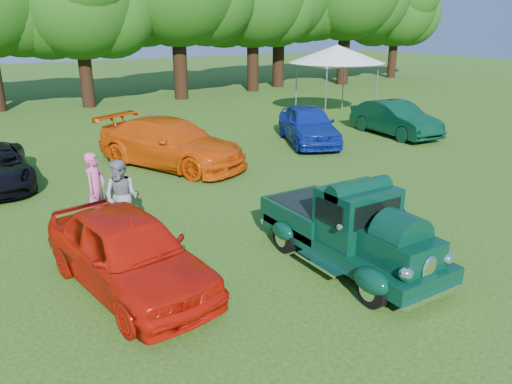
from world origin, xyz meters
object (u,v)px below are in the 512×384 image
back_car_green (395,119)px  canopy_tent (337,54)px  back_car_orange (171,143)px  back_car_blue (308,124)px  hero_pickup (349,231)px  red_convertible (128,251)px  spectator_grey (121,197)px  spectator_pink (96,189)px

back_car_green → canopy_tent: bearing=85.8°
back_car_orange → back_car_green: bearing=-28.6°
back_car_orange → back_car_blue: bearing=-23.3°
hero_pickup → back_car_green: bearing=38.9°
red_convertible → back_car_green: bearing=16.8°
spectator_grey → hero_pickup: bearing=-1.5°
red_convertible → canopy_tent: canopy_tent is taller
back_car_blue → spectator_pink: 10.48m
back_car_orange → back_car_green: 10.19m
spectator_pink → back_car_green: bearing=-30.9°
back_car_green → spectator_grey: spectator_grey is taller
spectator_pink → spectator_grey: size_ratio=1.03×
hero_pickup → back_car_blue: bearing=56.4°
hero_pickup → red_convertible: bearing=160.6°
back_car_blue → canopy_tent: bearing=63.2°
red_convertible → canopy_tent: size_ratio=0.80×
spectator_pink → spectator_grey: (0.36, -0.81, -0.03)m
back_car_blue → spectator_pink: spectator_pink is taller
back_car_blue → back_car_green: back_car_blue is taller
hero_pickup → back_car_blue: (5.95, 8.94, 0.04)m
red_convertible → spectator_pink: size_ratio=2.41×
back_car_blue → back_car_orange: bearing=-154.8°
red_convertible → back_car_orange: (3.97, 7.32, 0.06)m
back_car_blue → canopy_tent: (4.96, 4.14, 2.37)m
hero_pickup → red_convertible: 4.32m
back_car_green → red_convertible: bearing=-149.2°
back_car_orange → spectator_pink: size_ratio=3.07×
hero_pickup → spectator_pink: 6.11m
hero_pickup → canopy_tent: bearing=50.2°
hero_pickup → back_car_orange: 8.76m
spectator_grey → canopy_tent: bearing=81.3°
hero_pickup → spectator_grey: (-3.34, 4.05, 0.14)m
back_car_orange → back_car_blue: (6.05, 0.18, -0.03)m
back_car_blue → back_car_green: size_ratio=1.02×
canopy_tent → back_car_orange: bearing=-158.6°
canopy_tent → spectator_grey: bearing=-147.6°
spectator_pink → canopy_tent: size_ratio=0.33×
red_convertible → back_car_orange: 8.33m
back_car_blue → spectator_grey: (-9.28, -4.89, 0.10)m
hero_pickup → spectator_grey: size_ratio=2.47×
back_car_blue → spectator_grey: size_ratio=2.59×
red_convertible → canopy_tent: (14.98, 11.65, 2.40)m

